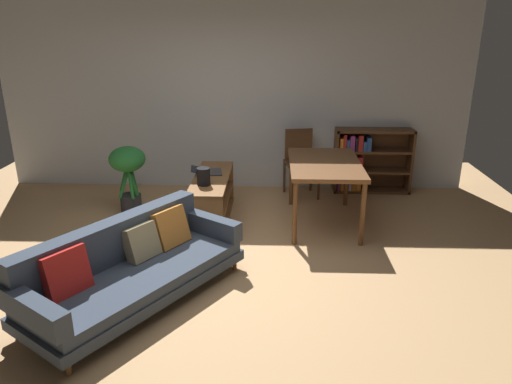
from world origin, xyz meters
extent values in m
plane|color=tan|center=(0.00, 0.00, 0.00)|extent=(8.16, 8.16, 0.00)
cube|color=silver|center=(0.00, 2.70, 1.35)|extent=(6.80, 0.10, 2.70)
cylinder|color=brown|center=(0.20, 0.02, 0.05)|extent=(0.04, 0.04, 0.11)
cylinder|color=brown|center=(-0.87, -1.56, 0.05)|extent=(0.04, 0.04, 0.11)
cylinder|color=brown|center=(-0.37, 0.40, 0.05)|extent=(0.04, 0.04, 0.11)
cylinder|color=brown|center=(-1.44, -1.18, 0.05)|extent=(0.04, 0.04, 0.11)
cube|color=#384251|center=(-0.62, -0.58, 0.16)|extent=(1.83, 2.17, 0.10)
cube|color=#384251|center=(-0.62, -0.58, 0.26)|extent=(1.75, 2.08, 0.10)
cube|color=#384251|center=(-0.88, -0.40, 0.50)|extent=(1.26, 1.75, 0.39)
cube|color=#384251|center=(-0.08, 0.22, 0.41)|extent=(0.72, 0.55, 0.20)
cube|color=#384251|center=(-1.16, -1.38, 0.41)|extent=(0.72, 0.55, 0.20)
cube|color=red|center=(-1.08, -0.96, 0.48)|extent=(0.36, 0.41, 0.39)
cube|color=tan|center=(-0.64, -0.32, 0.45)|extent=(0.35, 0.39, 0.35)
cube|color=orange|center=(-0.43, -0.02, 0.47)|extent=(0.40, 0.43, 0.39)
cube|color=brown|center=(-0.18, 2.00, 0.28)|extent=(0.43, 0.04, 0.57)
cube|color=brown|center=(-0.18, 0.64, 0.28)|extent=(0.43, 0.04, 0.57)
cube|color=brown|center=(-0.18, 1.32, 0.27)|extent=(0.43, 1.36, 0.04)
cube|color=brown|center=(-0.18, 1.32, 0.55)|extent=(0.43, 1.40, 0.04)
cube|color=brown|center=(-0.18, 1.32, 0.02)|extent=(0.43, 1.36, 0.04)
cube|color=#333338|center=(-0.18, 1.50, 0.58)|extent=(0.24, 0.32, 0.02)
cube|color=black|center=(-0.37, 1.47, 0.61)|extent=(0.23, 0.31, 0.06)
cylinder|color=black|center=(-0.23, 1.01, 0.67)|extent=(0.16, 0.16, 0.21)
cylinder|color=slate|center=(-0.23, 1.01, 0.71)|extent=(0.09, 0.09, 0.01)
cylinder|color=#333338|center=(-1.29, 1.53, 0.12)|extent=(0.27, 0.27, 0.24)
cylinder|color=#287A33|center=(-1.24, 1.52, 0.43)|extent=(0.15, 0.07, 0.39)
cylinder|color=#287A33|center=(-1.27, 1.62, 0.53)|extent=(0.08, 0.22, 0.60)
cylinder|color=#287A33|center=(-1.37, 1.61, 0.46)|extent=(0.21, 0.19, 0.46)
cylinder|color=#287A33|center=(-1.34, 1.47, 0.41)|extent=(0.14, 0.16, 0.36)
cylinder|color=#287A33|center=(-1.25, 1.46, 0.49)|extent=(0.12, 0.20, 0.51)
ellipsoid|color=#287A33|center=(-1.29, 1.53, 0.73)|extent=(0.46, 0.46, 0.32)
cylinder|color=brown|center=(0.83, 1.90, 0.37)|extent=(0.06, 0.06, 0.74)
cylinder|color=brown|center=(0.83, 0.64, 0.37)|extent=(0.06, 0.06, 0.74)
cylinder|color=brown|center=(1.58, 1.90, 0.37)|extent=(0.06, 0.06, 0.74)
cylinder|color=brown|center=(1.58, 0.64, 0.37)|extent=(0.06, 0.06, 0.74)
cube|color=brown|center=(1.21, 1.27, 0.77)|extent=(0.85, 1.36, 0.05)
cylinder|color=#56351E|center=(1.23, 2.10, 0.23)|extent=(0.04, 0.04, 0.46)
cylinder|color=#56351E|center=(0.83, 2.01, 0.23)|extent=(0.04, 0.04, 0.46)
cylinder|color=#56351E|center=(1.14, 2.48, 0.23)|extent=(0.04, 0.04, 0.46)
cylinder|color=#56351E|center=(0.75, 2.39, 0.23)|extent=(0.04, 0.04, 0.46)
cube|color=#56351E|center=(0.99, 2.24, 0.48)|extent=(0.52, 0.51, 0.04)
cube|color=#56351E|center=(0.95, 2.43, 0.72)|extent=(0.40, 0.12, 0.44)
cube|color=#56351E|center=(1.49, 2.49, 0.47)|extent=(0.04, 0.31, 0.94)
cube|color=#56351E|center=(2.57, 2.49, 0.47)|extent=(0.04, 0.31, 0.94)
cube|color=#56351E|center=(2.03, 2.49, 0.92)|extent=(1.11, 0.31, 0.04)
cube|color=#56351E|center=(2.03, 2.49, 0.02)|extent=(1.11, 0.31, 0.04)
cube|color=#56351E|center=(2.03, 2.62, 0.47)|extent=(1.08, 0.04, 0.94)
cube|color=#56351E|center=(2.03, 2.49, 0.32)|extent=(1.08, 0.29, 0.04)
cube|color=#56351E|center=(2.03, 2.49, 0.62)|extent=(1.08, 0.29, 0.04)
cube|color=#993884|center=(1.55, 2.47, 0.14)|extent=(0.03, 0.25, 0.21)
cube|color=orange|center=(1.60, 2.47, 0.12)|extent=(0.04, 0.24, 0.17)
cube|color=red|center=(1.66, 2.46, 0.11)|extent=(0.06, 0.21, 0.15)
cube|color=silver|center=(1.71, 2.46, 0.14)|extent=(0.04, 0.21, 0.20)
cube|color=orange|center=(1.77, 2.47, 0.15)|extent=(0.06, 0.23, 0.24)
cube|color=orange|center=(1.84, 2.46, 0.12)|extent=(0.06, 0.20, 0.18)
cube|color=#337F47|center=(1.56, 2.46, 0.42)|extent=(0.05, 0.19, 0.17)
cube|color=#337F47|center=(1.61, 2.47, 0.41)|extent=(0.04, 0.24, 0.15)
cube|color=black|center=(1.67, 2.47, 0.41)|extent=(0.06, 0.25, 0.15)
cube|color=orange|center=(1.72, 2.47, 0.45)|extent=(0.03, 0.23, 0.23)
cube|color=red|center=(1.78, 2.46, 0.41)|extent=(0.06, 0.20, 0.14)
cube|color=red|center=(1.84, 2.47, 0.44)|extent=(0.07, 0.22, 0.21)
cube|color=orange|center=(1.56, 2.46, 0.73)|extent=(0.04, 0.21, 0.18)
cube|color=red|center=(1.60, 2.47, 0.76)|extent=(0.04, 0.22, 0.24)
cube|color=#2D5199|center=(1.65, 2.46, 0.72)|extent=(0.04, 0.19, 0.16)
cube|color=#993884|center=(1.71, 2.46, 0.75)|extent=(0.06, 0.22, 0.22)
cube|color=black|center=(1.77, 2.46, 0.73)|extent=(0.04, 0.21, 0.19)
cube|color=red|center=(1.82, 2.47, 0.75)|extent=(0.06, 0.26, 0.23)
cube|color=#2D5199|center=(1.89, 2.47, 0.71)|extent=(0.05, 0.25, 0.14)
cube|color=#2D5199|center=(1.95, 2.47, 0.74)|extent=(0.06, 0.23, 0.20)
camera|label=1|loc=(0.58, -4.32, 2.39)|focal=33.65mm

